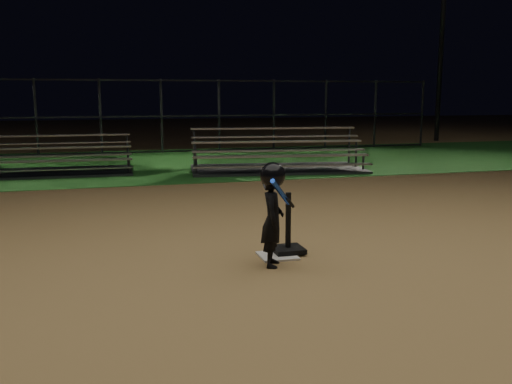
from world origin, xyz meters
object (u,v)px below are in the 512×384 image
bleacher_right (277,162)px  child_batter (273,212)px  home_plate (277,256)px  bleacher_left (53,166)px  light_pole_right (443,22)px  batting_tee (288,241)px

bleacher_right → child_batter: bearing=-100.7°
child_batter → bleacher_right: size_ratio=0.26×
home_plate → bleacher_right: 8.02m
home_plate → bleacher_left: 9.12m
home_plate → child_batter: 0.74m
home_plate → bleacher_left: bearing=110.7°
light_pole_right → home_plate: bearing=-128.8°
batting_tee → bleacher_right: bleacher_right is taller
batting_tee → bleacher_left: 9.09m
home_plate → light_pole_right: size_ratio=0.05×
batting_tee → light_pole_right: (11.83, 14.85, 4.78)m
home_plate → batting_tee: (0.17, 0.10, 0.15)m
home_plate → bleacher_left: (-3.23, 8.53, 0.18)m
bleacher_left → bleacher_right: 5.73m
batting_tee → home_plate: bearing=-150.2°
home_plate → bleacher_right: bearing=72.3°
batting_tee → bleacher_right: bearing=73.3°
batting_tee → light_pole_right: 19.58m
child_batter → bleacher_right: child_batter is taller
home_plate → child_batter: (-0.17, -0.34, 0.64)m
batting_tee → bleacher_left: bearing=112.0°
home_plate → child_batter: bearing=-116.8°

